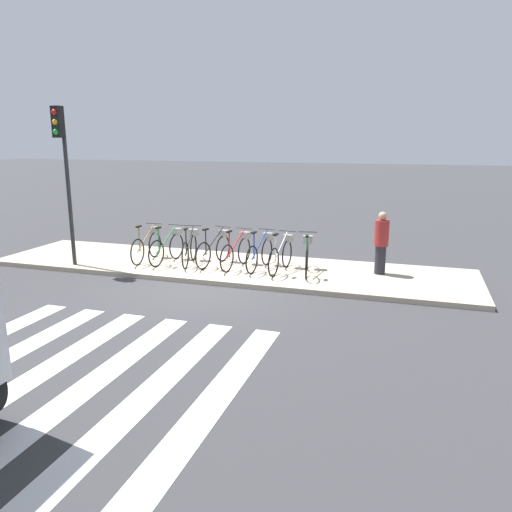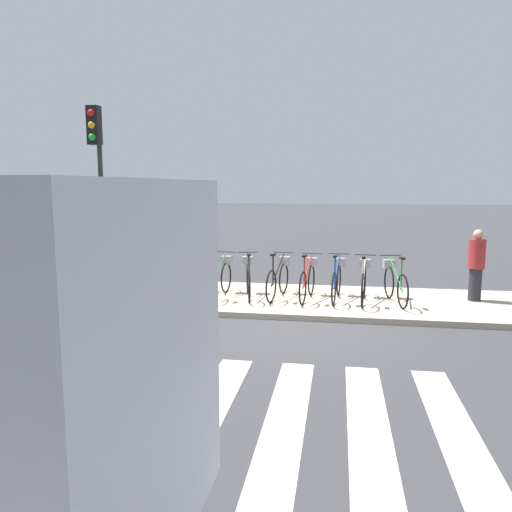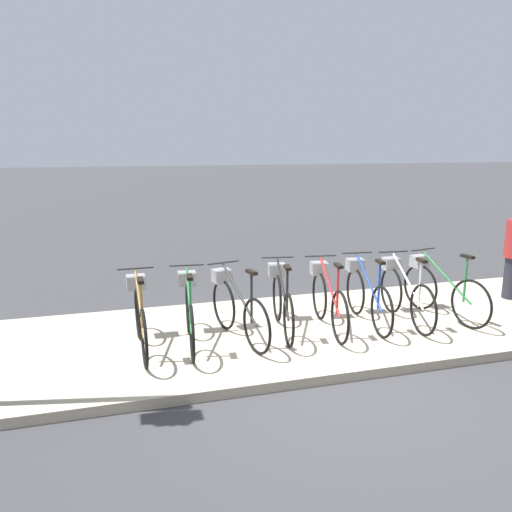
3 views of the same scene
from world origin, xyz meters
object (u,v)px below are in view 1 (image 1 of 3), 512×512
(parked_bicycle_3, at_px, (215,248))
(parked_bicycle_2, at_px, (190,247))
(parked_bicycle_0, at_px, (148,244))
(parked_bicycle_4, at_px, (237,250))
(parked_bicycle_5, at_px, (261,251))
(parked_bicycle_7, at_px, (307,255))
(parked_bicycle_1, at_px, (168,246))
(pedestrian, at_px, (381,242))
(parked_bicycle_6, at_px, (282,253))
(traffic_light, at_px, (63,154))

(parked_bicycle_3, bearing_deg, parked_bicycle_2, -171.18)
(parked_bicycle_0, distance_m, parked_bicycle_4, 2.55)
(parked_bicycle_5, xyz_separation_m, parked_bicycle_7, (1.19, -0.05, 0.00))
(parked_bicycle_0, bearing_deg, parked_bicycle_7, 0.51)
(parked_bicycle_5, bearing_deg, parked_bicycle_1, -177.84)
(parked_bicycle_3, bearing_deg, pedestrian, 4.98)
(parked_bicycle_5, relative_size, pedestrian, 1.09)
(parked_bicycle_7, bearing_deg, parked_bicycle_3, 178.02)
(parked_bicycle_0, relative_size, parked_bicycle_6, 1.00)
(parked_bicycle_0, xyz_separation_m, parked_bicycle_4, (2.55, 0.04, 0.00))
(parked_bicycle_4, bearing_deg, parked_bicycle_0, -179.03)
(parked_bicycle_0, bearing_deg, parked_bicycle_5, 1.67)
(parked_bicycle_0, distance_m, parked_bicycle_2, 1.24)
(parked_bicycle_6, xyz_separation_m, traffic_light, (-5.35, -1.11, 2.40))
(parked_bicycle_2, height_order, parked_bicycle_4, same)
(parked_bicycle_1, distance_m, parked_bicycle_5, 2.55)
(parked_bicycle_5, xyz_separation_m, pedestrian, (2.91, 0.39, 0.34))
(parked_bicycle_0, bearing_deg, parked_bicycle_6, 0.15)
(traffic_light, bearing_deg, pedestrian, 11.65)
(parked_bicycle_0, height_order, pedestrian, pedestrian)
(parked_bicycle_1, height_order, parked_bicycle_3, same)
(parked_bicycle_3, bearing_deg, parked_bicycle_6, -3.56)
(parked_bicycle_3, relative_size, parked_bicycle_4, 1.00)
(parked_bicycle_1, relative_size, parked_bicycle_7, 1.01)
(pedestrian, distance_m, traffic_light, 8.12)
(parked_bicycle_3, xyz_separation_m, pedestrian, (4.17, 0.36, 0.34))
(parked_bicycle_3, bearing_deg, parked_bicycle_0, -176.30)
(parked_bicycle_5, bearing_deg, parked_bicycle_7, -2.59)
(parked_bicycle_4, bearing_deg, parked_bicycle_5, 4.58)
(parked_bicycle_1, height_order, parked_bicycle_5, same)
(pedestrian, bearing_deg, parked_bicycle_4, -172.83)
(parked_bicycle_1, xyz_separation_m, parked_bicycle_2, (0.62, 0.02, 0.00))
(parked_bicycle_3, relative_size, parked_bicycle_5, 0.99)
(parked_bicycle_3, relative_size, parked_bicycle_7, 1.00)
(parked_bicycle_4, xyz_separation_m, parked_bicycle_5, (0.62, 0.05, 0.00))
(parked_bicycle_1, relative_size, parked_bicycle_4, 1.00)
(parked_bicycle_7, height_order, pedestrian, pedestrian)
(parked_bicycle_0, distance_m, parked_bicycle_3, 1.91)
(parked_bicycle_4, height_order, parked_bicycle_6, same)
(parked_bicycle_4, bearing_deg, parked_bicycle_2, -178.99)
(parked_bicycle_4, bearing_deg, parked_bicycle_3, 172.92)
(parked_bicycle_1, height_order, parked_bicycle_2, same)
(parked_bicycle_2, bearing_deg, parked_bicycle_4, 1.01)
(parked_bicycle_4, distance_m, pedestrian, 3.57)
(parked_bicycle_6, bearing_deg, pedestrian, 11.49)
(parked_bicycle_5, height_order, parked_bicycle_6, same)
(parked_bicycle_3, xyz_separation_m, parked_bicycle_4, (0.64, -0.08, 0.00))
(parked_bicycle_2, height_order, parked_bicycle_3, same)
(parked_bicycle_2, distance_m, pedestrian, 4.87)
(parked_bicycle_2, bearing_deg, parked_bicycle_6, -0.23)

